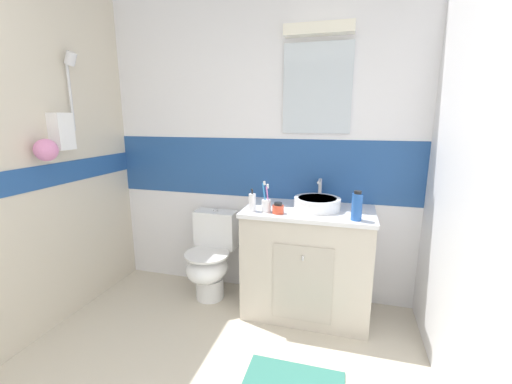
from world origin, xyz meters
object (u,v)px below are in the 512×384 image
(toilet, at_px, (210,258))
(hair_gel_jar, at_px, (278,209))
(mouthwash_bottle, at_px, (357,206))
(sink_basin, at_px, (317,203))
(soap_dispenser, at_px, (252,202))
(toothbrush_cup, at_px, (266,204))

(toilet, xyz_separation_m, hair_gel_jar, (0.62, -0.19, 0.54))
(mouthwash_bottle, bearing_deg, sink_basin, 142.94)
(toilet, xyz_separation_m, soap_dispenser, (0.43, -0.19, 0.57))
(toilet, height_order, toothbrush_cup, toothbrush_cup)
(toilet, distance_m, toothbrush_cup, 0.79)
(mouthwash_bottle, bearing_deg, toothbrush_cup, 176.80)
(toilet, xyz_separation_m, toothbrush_cup, (0.53, -0.17, 0.56))
(toothbrush_cup, distance_m, mouthwash_bottle, 0.63)
(sink_basin, height_order, toilet, sink_basin)
(sink_basin, bearing_deg, soap_dispenser, -157.64)
(toothbrush_cup, bearing_deg, sink_basin, 26.58)
(soap_dispenser, distance_m, mouthwash_bottle, 0.73)
(toilet, bearing_deg, soap_dispenser, -23.42)
(sink_basin, height_order, mouthwash_bottle, sink_basin)
(sink_basin, distance_m, soap_dispenser, 0.49)
(sink_basin, xyz_separation_m, toilet, (-0.88, -0.00, -0.55))
(toothbrush_cup, distance_m, hair_gel_jar, 0.10)
(toothbrush_cup, xyz_separation_m, soap_dispenser, (-0.10, -0.01, 0.01))
(toilet, relative_size, mouthwash_bottle, 3.70)
(toothbrush_cup, bearing_deg, mouthwash_bottle, -3.20)
(soap_dispenser, bearing_deg, toothbrush_cup, 6.05)
(mouthwash_bottle, bearing_deg, toilet, 169.75)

